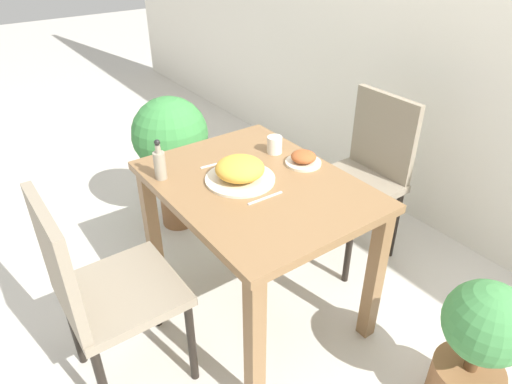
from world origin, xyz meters
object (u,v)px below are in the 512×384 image
at_px(side_plate, 303,159).
at_px(chair_near, 99,288).
at_px(drink_cup, 275,145).
at_px(potted_plant_left, 171,143).
at_px(sauce_bottle, 160,164).
at_px(chair_far, 365,169).
at_px(potted_plant_right, 478,347).
at_px(food_plate, 240,171).

bearing_deg(side_plate, chair_near, -89.47).
relative_size(drink_cup, potted_plant_left, 0.10).
bearing_deg(sauce_bottle, chair_far, 79.06).
bearing_deg(potted_plant_right, chair_near, -130.65).
relative_size(chair_far, potted_plant_right, 1.47).
bearing_deg(potted_plant_left, potted_plant_right, 10.09).
distance_m(chair_near, potted_plant_left, 1.15).
relative_size(chair_near, chair_far, 1.00).
bearing_deg(potted_plant_right, drink_cup, -174.02).
height_order(chair_near, sauce_bottle, chair_near).
relative_size(chair_far, drink_cup, 11.33).
height_order(food_plate, side_plate, food_plate).
xyz_separation_m(chair_near, drink_cup, (-0.18, 0.94, 0.25)).
relative_size(chair_near, sauce_bottle, 5.02).
height_order(potted_plant_left, potted_plant_right, potted_plant_left).
bearing_deg(chair_near, drink_cup, -79.44).
bearing_deg(potted_plant_right, food_plate, -157.83).
distance_m(food_plate, side_plate, 0.32).
distance_m(potted_plant_left, potted_plant_right, 1.82).
distance_m(sauce_bottle, potted_plant_right, 1.41).
relative_size(food_plate, side_plate, 1.83).
xyz_separation_m(chair_near, sauce_bottle, (-0.26, 0.40, 0.27)).
xyz_separation_m(food_plate, sauce_bottle, (-0.21, -0.26, 0.02)).
bearing_deg(chair_near, potted_plant_left, -39.92).
xyz_separation_m(potted_plant_left, potted_plant_right, (1.78, 0.32, -0.21)).
xyz_separation_m(side_plate, sauce_bottle, (-0.25, -0.57, 0.04)).
relative_size(potted_plant_left, potted_plant_right, 1.34).
distance_m(drink_cup, potted_plant_right, 1.16).
bearing_deg(potted_plant_left, drink_cup, 16.18).
bearing_deg(chair_far, sauce_bottle, -100.94).
xyz_separation_m(sauce_bottle, potted_plant_left, (-0.62, 0.34, -0.24)).
xyz_separation_m(food_plate, drink_cup, (-0.12, 0.28, -0.01)).
xyz_separation_m(drink_cup, potted_plant_right, (1.08, 0.11, -0.42)).
xyz_separation_m(side_plate, potted_plant_right, (0.91, 0.08, -0.41)).
distance_m(chair_near, side_plate, 1.00).
height_order(drink_cup, potted_plant_right, drink_cup).
height_order(chair_near, food_plate, chair_near).
relative_size(chair_near, potted_plant_right, 1.47).
bearing_deg(sauce_bottle, potted_plant_left, 151.44).
bearing_deg(chair_near, chair_far, -87.78).
distance_m(food_plate, drink_cup, 0.30).
bearing_deg(side_plate, potted_plant_left, -164.61).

